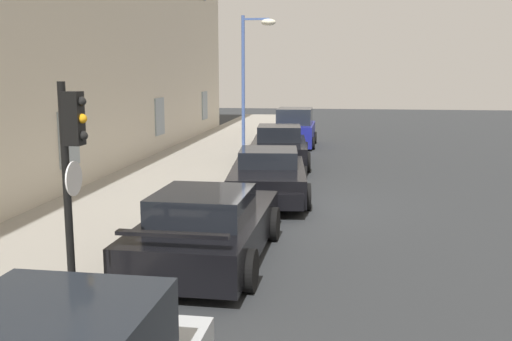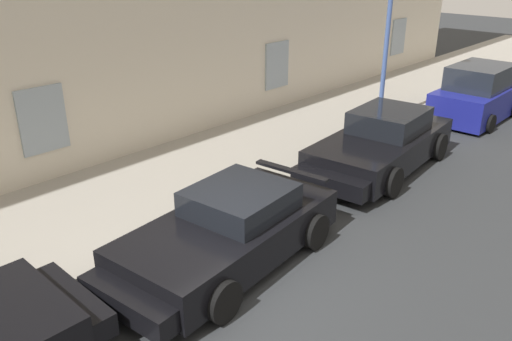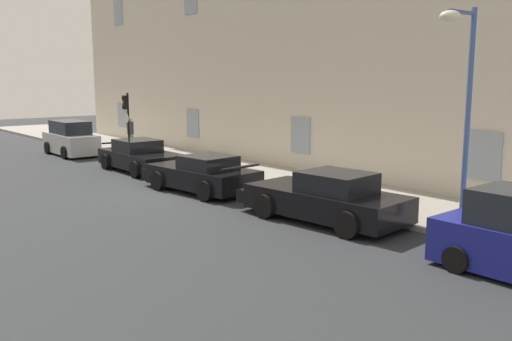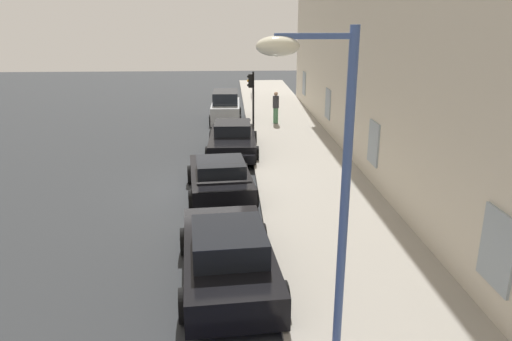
{
  "view_description": "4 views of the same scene",
  "coord_description": "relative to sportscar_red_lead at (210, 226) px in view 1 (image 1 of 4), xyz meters",
  "views": [
    {
      "loc": [
        -14.54,
        -1.26,
        3.36
      ],
      "look_at": [
        -1.29,
        0.61,
        1.08
      ],
      "focal_mm": 40.32,
      "sensor_mm": 36.0,
      "label": 1
    },
    {
      "loc": [
        -5.01,
        -5.23,
        5.16
      ],
      "look_at": [
        1.78,
        1.03,
        1.22
      ],
      "focal_mm": 36.78,
      "sensor_mm": 36.0,
      "label": 2
    },
    {
      "loc": [
        16.53,
        -10.44,
        3.98
      ],
      "look_at": [
        2.17,
        1.64,
        0.84
      ],
      "focal_mm": 39.1,
      "sensor_mm": 36.0,
      "label": 3
    },
    {
      "loc": [
        15.91,
        0.92,
        5.73
      ],
      "look_at": [
        0.93,
        1.74,
        0.96
      ],
      "focal_mm": 33.61,
      "sensor_mm": 36.0,
      "label": 4
    }
  ],
  "objects": [
    {
      "name": "ground_plane",
      "position": [
        4.57,
        -1.0,
        -0.6
      ],
      "size": [
        80.0,
        80.0,
        0.0
      ],
      "primitive_type": "plane",
      "color": "#2B2D30"
    },
    {
      "name": "sportscar_red_lead",
      "position": [
        0.0,
        0.0,
        0.0
      ],
      "size": [
        4.98,
        2.29,
        1.33
      ],
      "color": "black",
      "rests_on": "ground"
    },
    {
      "name": "sportscar_white_middle",
      "position": [
        10.61,
        -0.2,
        0.03
      ],
      "size": [
        5.17,
        2.47,
        1.43
      ],
      "color": "black",
      "rests_on": "ground"
    },
    {
      "name": "street_lamp",
      "position": [
        13.82,
        1.2,
        3.37
      ],
      "size": [
        0.44,
        1.42,
        5.52
      ],
      "color": "#3F5999",
      "rests_on": "sidewalk"
    },
    {
      "name": "traffic_light",
      "position": [
        -3.31,
        0.99,
        1.67
      ],
      "size": [
        0.44,
        0.36,
        3.11
      ],
      "color": "black",
      "rests_on": "sidewalk"
    },
    {
      "name": "sidewalk",
      "position": [
        4.57,
        2.87,
        -0.53
      ],
      "size": [
        60.0,
        4.09,
        0.14
      ],
      "primitive_type": "cube",
      "color": "gray",
      "rests_on": "ground"
    },
    {
      "name": "sportscar_yellow_flank",
      "position": [
        4.97,
        -0.48,
        -0.01
      ],
      "size": [
        4.72,
        2.46,
        1.3
      ],
      "color": "black",
      "rests_on": "ground"
    },
    {
      "name": "hatchback_parked",
      "position": [
        16.45,
        -0.34,
        0.19
      ],
      "size": [
        3.68,
        1.96,
        1.75
      ],
      "color": "navy",
      "rests_on": "ground"
    }
  ]
}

